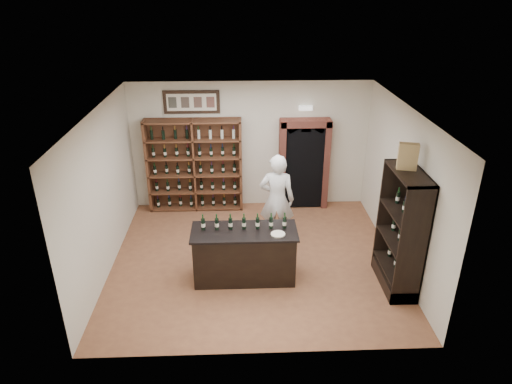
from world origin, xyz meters
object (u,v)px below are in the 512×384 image
tasting_counter (244,255)px  shopkeeper (277,200)px  wine_crate (408,156)px  side_cabinet (400,248)px  wine_shelf (195,165)px  counter_bottle_0 (203,224)px

tasting_counter → shopkeeper: (0.68, 1.27, 0.48)m
wine_crate → tasting_counter: bearing=-169.5°
tasting_counter → side_cabinet: (2.72, -0.30, 0.26)m
wine_shelf → side_cabinet: 5.02m
wine_shelf → side_cabinet: (3.82, -3.23, -0.35)m
counter_bottle_0 → wine_shelf: bearing=97.6°
side_cabinet → shopkeeper: side_cabinet is taller
counter_bottle_0 → side_cabinet: 3.48m
counter_bottle_0 → side_cabinet: size_ratio=0.14×
counter_bottle_0 → shopkeeper: 1.85m
counter_bottle_0 → wine_crate: 3.64m
wine_shelf → wine_crate: size_ratio=4.96×
wine_shelf → counter_bottle_0: (0.38, -2.86, 0.01)m
side_cabinet → shopkeeper: bearing=142.5°
wine_shelf → shopkeeper: wine_shelf is taller
wine_shelf → shopkeeper: size_ratio=1.13×
tasting_counter → side_cabinet: side_cabinet is taller
side_cabinet → tasting_counter: bearing=173.7°
counter_bottle_0 → side_cabinet: (3.44, -0.37, -0.35)m
wine_shelf → wine_crate: wine_crate is taller
wine_shelf → wine_crate: (3.76, -3.12, 1.32)m
wine_shelf → counter_bottle_0: bearing=-82.4°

